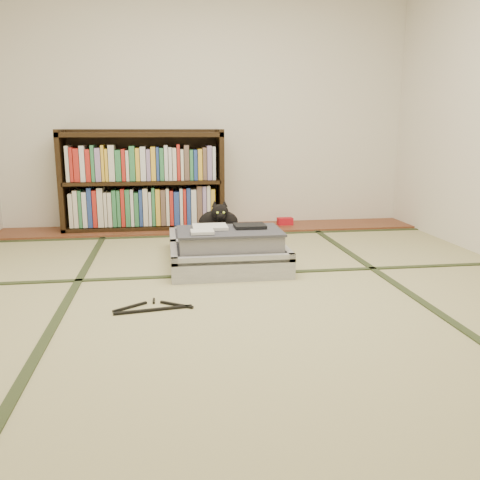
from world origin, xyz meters
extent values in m
plane|color=tan|center=(0.00, 0.00, 0.00)|extent=(4.50, 4.50, 0.00)
cube|color=brown|center=(0.00, 2.00, 0.01)|extent=(4.00, 0.50, 0.02)
cube|color=#B60E1A|center=(0.75, 2.03, 0.06)|extent=(0.15, 0.10, 0.07)
plane|color=silver|center=(0.00, 2.25, 1.20)|extent=(4.00, 0.00, 4.00)
cube|color=#2D381E|center=(-1.00, 0.00, 0.00)|extent=(0.05, 4.50, 0.01)
cube|color=#2D381E|center=(1.00, 0.00, 0.00)|extent=(0.05, 4.50, 0.01)
cube|color=#2D381E|center=(0.00, 0.40, 0.00)|extent=(4.00, 0.05, 0.01)
cube|color=#2D381E|center=(0.00, 1.70, 0.00)|extent=(4.00, 0.05, 0.01)
cube|color=black|center=(-1.37, 2.07, 0.47)|extent=(0.04, 0.35, 0.98)
cube|color=black|center=(0.11, 2.07, 0.47)|extent=(0.04, 0.35, 0.98)
cube|color=black|center=(-0.63, 2.07, 0.03)|extent=(1.52, 0.35, 0.04)
cube|color=black|center=(-0.63, 2.07, 0.91)|extent=(1.52, 0.35, 0.04)
cube|color=black|center=(-0.63, 2.07, 0.47)|extent=(1.46, 0.35, 0.03)
cube|color=black|center=(-0.63, 2.23, 0.47)|extent=(1.52, 0.02, 0.98)
cube|color=gray|center=(-0.63, 2.05, 0.25)|extent=(1.37, 0.24, 0.41)
cube|color=gray|center=(-0.63, 2.05, 0.66)|extent=(1.37, 0.24, 0.37)
cube|color=#B0B0B5|center=(0.00, 0.49, 0.07)|extent=(0.80, 0.53, 0.14)
cube|color=#323139|center=(0.00, 0.49, 0.11)|extent=(0.72, 0.45, 0.10)
cube|color=#B0B0B5|center=(0.00, 0.25, 0.14)|extent=(0.80, 0.04, 0.05)
cube|color=#B0B0B5|center=(0.00, 0.74, 0.14)|extent=(0.80, 0.04, 0.05)
cube|color=#B0B0B5|center=(-0.38, 0.49, 0.14)|extent=(0.04, 0.53, 0.05)
cube|color=#B0B0B5|center=(0.38, 0.49, 0.14)|extent=(0.04, 0.53, 0.05)
cube|color=#B0B0B5|center=(0.00, 1.03, 0.07)|extent=(0.80, 0.53, 0.14)
cube|color=#323139|center=(0.00, 1.03, 0.11)|extent=(0.72, 0.45, 0.10)
cube|color=#B0B0B5|center=(0.00, 0.78, 0.14)|extent=(0.80, 0.04, 0.05)
cube|color=#B0B0B5|center=(0.00, 1.27, 0.14)|extent=(0.80, 0.04, 0.05)
cube|color=#B0B0B5|center=(-0.38, 1.03, 0.14)|extent=(0.04, 0.53, 0.05)
cube|color=#B0B0B5|center=(0.38, 1.03, 0.14)|extent=(0.04, 0.53, 0.05)
cylinder|color=black|center=(0.00, 0.76, 0.15)|extent=(0.72, 0.03, 0.03)
cube|color=gray|center=(0.00, 0.49, 0.20)|extent=(0.68, 0.42, 0.14)
cube|color=#393941|center=(0.00, 0.49, 0.28)|extent=(0.71, 0.44, 0.02)
cube|color=silver|center=(-0.13, 0.55, 0.30)|extent=(0.24, 0.19, 0.02)
cube|color=black|center=(0.15, 0.55, 0.30)|extent=(0.21, 0.17, 0.02)
cube|color=silver|center=(-0.19, 0.39, 0.30)|extent=(0.15, 0.13, 0.02)
cube|color=white|center=(-0.24, 0.24, 0.08)|extent=(0.06, 0.01, 0.04)
cube|color=white|center=(-0.11, 0.24, 0.06)|extent=(0.05, 0.01, 0.04)
cube|color=orange|center=(0.26, 0.24, 0.08)|extent=(0.05, 0.01, 0.04)
cube|color=#197F33|center=(0.19, 0.24, 0.10)|extent=(0.04, 0.01, 0.03)
ellipsoid|color=black|center=(-0.02, 1.03, 0.25)|extent=(0.31, 0.20, 0.19)
ellipsoid|color=black|center=(-0.02, 0.94, 0.23)|extent=(0.15, 0.11, 0.11)
ellipsoid|color=black|center=(-0.02, 0.90, 0.35)|extent=(0.13, 0.12, 0.13)
sphere|color=black|center=(-0.02, 0.85, 0.32)|extent=(0.06, 0.06, 0.06)
cone|color=black|center=(-0.06, 0.93, 0.41)|extent=(0.05, 0.06, 0.06)
cone|color=black|center=(0.02, 0.93, 0.41)|extent=(0.05, 0.06, 0.06)
sphere|color=#A5BF33|center=(-0.05, 0.85, 0.35)|extent=(0.02, 0.02, 0.02)
sphere|color=#A5BF33|center=(0.00, 0.85, 0.35)|extent=(0.02, 0.02, 0.02)
cylinder|color=black|center=(0.08, 1.12, 0.18)|extent=(0.19, 0.11, 0.03)
torus|color=white|center=(0.16, 1.03, 0.16)|extent=(0.11, 0.11, 0.01)
torus|color=white|center=(0.16, 1.03, 0.17)|extent=(0.09, 0.09, 0.01)
cube|color=black|center=(-0.51, -0.23, 0.01)|extent=(0.42, 0.09, 0.01)
cube|color=black|center=(-0.64, -0.17, 0.01)|extent=(0.18, 0.14, 0.01)
cube|color=black|center=(-0.38, -0.17, 0.01)|extent=(0.18, 0.13, 0.01)
cylinder|color=black|center=(-0.51, -0.08, 0.01)|extent=(0.01, 0.07, 0.01)
camera|label=1|loc=(-0.42, -2.87, 0.97)|focal=38.00mm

